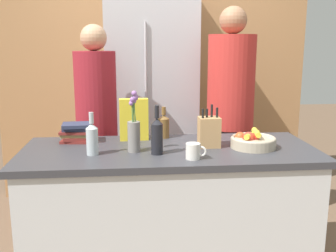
{
  "coord_description": "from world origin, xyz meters",
  "views": [
    {
      "loc": [
        -0.22,
        -2.29,
        1.52
      ],
      "look_at": [
        0.0,
        0.09,
        1.01
      ],
      "focal_mm": 42.0,
      "sensor_mm": 36.0,
      "label": 1
    }
  ],
  "objects_px": {
    "person_at_sink": "(97,122)",
    "refrigerator": "(151,99)",
    "flower_vase": "(134,130)",
    "cereal_box": "(134,120)",
    "book_stack": "(76,132)",
    "knife_block": "(209,132)",
    "fruit_bowl": "(252,141)",
    "bottle_vinegar": "(92,138)",
    "bottle_wine": "(157,135)",
    "bottle_oil": "(164,126)",
    "coffee_mug": "(194,151)",
    "person_in_blue": "(230,109)"
  },
  "relations": [
    {
      "from": "person_at_sink",
      "to": "refrigerator",
      "type": "bearing_deg",
      "value": 33.64
    },
    {
      "from": "flower_vase",
      "to": "cereal_box",
      "type": "bearing_deg",
      "value": 89.43
    },
    {
      "from": "flower_vase",
      "to": "book_stack",
      "type": "bearing_deg",
      "value": 144.28
    },
    {
      "from": "flower_vase",
      "to": "person_at_sink",
      "type": "distance_m",
      "value": 0.75
    },
    {
      "from": "knife_block",
      "to": "flower_vase",
      "type": "height_order",
      "value": "flower_vase"
    },
    {
      "from": "fruit_bowl",
      "to": "bottle_vinegar",
      "type": "relative_size",
      "value": 1.11
    },
    {
      "from": "fruit_bowl",
      "to": "bottle_vinegar",
      "type": "xyz_separation_m",
      "value": [
        -0.96,
        -0.07,
        0.06
      ]
    },
    {
      "from": "flower_vase",
      "to": "book_stack",
      "type": "xyz_separation_m",
      "value": [
        -0.37,
        0.27,
        -0.07
      ]
    },
    {
      "from": "cereal_box",
      "to": "person_at_sink",
      "type": "bearing_deg",
      "value": 123.9
    },
    {
      "from": "bottle_wine",
      "to": "bottle_vinegar",
      "type": "bearing_deg",
      "value": 176.85
    },
    {
      "from": "refrigerator",
      "to": "person_at_sink",
      "type": "xyz_separation_m",
      "value": [
        -0.44,
        -0.58,
        -0.08
      ]
    },
    {
      "from": "bottle_oil",
      "to": "bottle_wine",
      "type": "distance_m",
      "value": 0.4
    },
    {
      "from": "fruit_bowl",
      "to": "book_stack",
      "type": "distance_m",
      "value": 1.12
    },
    {
      "from": "coffee_mug",
      "to": "bottle_vinegar",
      "type": "height_order",
      "value": "bottle_vinegar"
    },
    {
      "from": "fruit_bowl",
      "to": "cereal_box",
      "type": "height_order",
      "value": "cereal_box"
    },
    {
      "from": "flower_vase",
      "to": "bottle_wine",
      "type": "height_order",
      "value": "flower_vase"
    },
    {
      "from": "person_at_sink",
      "to": "book_stack",
      "type": "bearing_deg",
      "value": -121.6
    },
    {
      "from": "refrigerator",
      "to": "coffee_mug",
      "type": "distance_m",
      "value": 1.47
    },
    {
      "from": "bottle_oil",
      "to": "bottle_vinegar",
      "type": "bearing_deg",
      "value": -140.02
    },
    {
      "from": "book_stack",
      "to": "person_in_blue",
      "type": "xyz_separation_m",
      "value": [
        1.13,
        0.47,
        0.05
      ]
    },
    {
      "from": "knife_block",
      "to": "fruit_bowl",
      "type": "bearing_deg",
      "value": -10.01
    },
    {
      "from": "fruit_bowl",
      "to": "flower_vase",
      "type": "xyz_separation_m",
      "value": [
        -0.72,
        -0.03,
        0.09
      ]
    },
    {
      "from": "knife_block",
      "to": "bottle_wine",
      "type": "distance_m",
      "value": 0.36
    },
    {
      "from": "knife_block",
      "to": "person_at_sink",
      "type": "distance_m",
      "value": 0.97
    },
    {
      "from": "refrigerator",
      "to": "cereal_box",
      "type": "height_order",
      "value": "refrigerator"
    },
    {
      "from": "cereal_box",
      "to": "person_at_sink",
      "type": "height_order",
      "value": "person_at_sink"
    },
    {
      "from": "knife_block",
      "to": "person_in_blue",
      "type": "xyz_separation_m",
      "value": [
        0.3,
        0.67,
        0.02
      ]
    },
    {
      "from": "fruit_bowl",
      "to": "bottle_oil",
      "type": "bearing_deg",
      "value": 149.87
    },
    {
      "from": "book_stack",
      "to": "fruit_bowl",
      "type": "bearing_deg",
      "value": -12.38
    },
    {
      "from": "coffee_mug",
      "to": "bottle_wine",
      "type": "xyz_separation_m",
      "value": [
        -0.19,
        0.12,
        0.07
      ]
    },
    {
      "from": "fruit_bowl",
      "to": "bottle_vinegar",
      "type": "height_order",
      "value": "bottle_vinegar"
    },
    {
      "from": "bottle_vinegar",
      "to": "coffee_mug",
      "type": "bearing_deg",
      "value": -13.59
    },
    {
      "from": "refrigerator",
      "to": "person_in_blue",
      "type": "distance_m",
      "value": 0.8
    },
    {
      "from": "bottle_wine",
      "to": "person_at_sink",
      "type": "xyz_separation_m",
      "value": [
        -0.41,
        0.76,
        -0.07
      ]
    },
    {
      "from": "refrigerator",
      "to": "bottle_vinegar",
      "type": "distance_m",
      "value": 1.38
    },
    {
      "from": "flower_vase",
      "to": "person_in_blue",
      "type": "bearing_deg",
      "value": 44.19
    },
    {
      "from": "fruit_bowl",
      "to": "person_in_blue",
      "type": "distance_m",
      "value": 0.72
    },
    {
      "from": "knife_block",
      "to": "bottle_oil",
      "type": "bearing_deg",
      "value": 135.35
    },
    {
      "from": "bottle_wine",
      "to": "book_stack",
      "type": "bearing_deg",
      "value": 146.84
    },
    {
      "from": "bottle_oil",
      "to": "bottle_wine",
      "type": "relative_size",
      "value": 0.74
    },
    {
      "from": "refrigerator",
      "to": "person_in_blue",
      "type": "height_order",
      "value": "refrigerator"
    },
    {
      "from": "fruit_bowl",
      "to": "book_stack",
      "type": "xyz_separation_m",
      "value": [
        -1.09,
        0.24,
        0.02
      ]
    },
    {
      "from": "flower_vase",
      "to": "person_at_sink",
      "type": "relative_size",
      "value": 0.22
    },
    {
      "from": "refrigerator",
      "to": "fruit_bowl",
      "type": "distance_m",
      "value": 1.37
    },
    {
      "from": "knife_block",
      "to": "person_in_blue",
      "type": "distance_m",
      "value": 0.73
    },
    {
      "from": "book_stack",
      "to": "flower_vase",
      "type": "bearing_deg",
      "value": -35.72
    },
    {
      "from": "bottle_vinegar",
      "to": "fruit_bowl",
      "type": "bearing_deg",
      "value": 4.02
    },
    {
      "from": "bottle_oil",
      "to": "knife_block",
      "type": "bearing_deg",
      "value": -44.65
    },
    {
      "from": "knife_block",
      "to": "book_stack",
      "type": "height_order",
      "value": "knife_block"
    },
    {
      "from": "fruit_bowl",
      "to": "cereal_box",
      "type": "bearing_deg",
      "value": 160.22
    }
  ]
}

